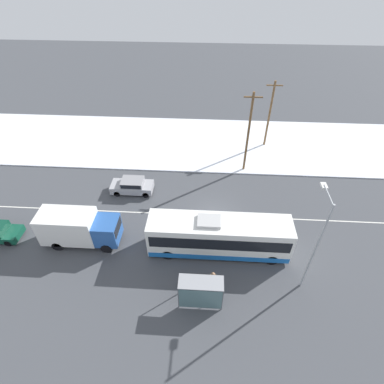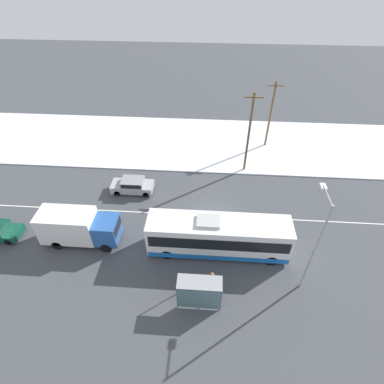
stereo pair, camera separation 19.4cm
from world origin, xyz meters
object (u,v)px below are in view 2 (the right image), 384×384
at_px(box_truck, 78,227).
at_px(bus_shelter, 199,292).
at_px(utility_pole_roadside, 249,133).
at_px(sedan_car, 133,185).
at_px(pedestrian_at_stop, 212,279).
at_px(utility_pole_snowlot, 271,114).
at_px(streetlamp, 317,237).
at_px(city_bus, 218,236).

bearing_deg(box_truck, bus_shelter, -26.80).
bearing_deg(bus_shelter, box_truck, 153.20).
bearing_deg(utility_pole_roadside, box_truck, -142.20).
relative_size(sedan_car, pedestrian_at_stop, 2.32).
bearing_deg(bus_shelter, sedan_car, 121.59).
xyz_separation_m(pedestrian_at_stop, utility_pole_snowlot, (6.31, 20.49, 3.12)).
distance_m(pedestrian_at_stop, utility_pole_roadside, 15.88).
bearing_deg(utility_pole_roadside, utility_pole_snowlot, 61.31).
distance_m(sedan_car, bus_shelter, 14.12).
relative_size(pedestrian_at_stop, utility_pole_roadside, 0.20).
height_order(box_truck, pedestrian_at_stop, box_truck).
bearing_deg(utility_pole_roadside, bus_shelter, -104.26).
distance_m(box_truck, bus_shelter, 11.60).
xyz_separation_m(sedan_car, streetlamp, (14.87, -9.58, 4.30)).
xyz_separation_m(pedestrian_at_stop, utility_pole_roadside, (3.36, 15.10, 3.56)).
height_order(box_truck, utility_pole_snowlot, utility_pole_snowlot).
height_order(city_bus, pedestrian_at_stop, city_bus).
xyz_separation_m(sedan_car, utility_pole_roadside, (11.58, 4.52, 3.85)).
xyz_separation_m(box_truck, utility_pole_snowlot, (17.50, 16.68, 2.51)).
relative_size(box_truck, utility_pole_snowlot, 0.80).
distance_m(sedan_car, pedestrian_at_stop, 13.40).
bearing_deg(pedestrian_at_stop, bus_shelter, -120.51).
relative_size(city_bus, streetlamp, 1.37).
height_order(sedan_car, streetlamp, streetlamp).
xyz_separation_m(box_truck, bus_shelter, (10.35, -5.23, -0.04)).
relative_size(bus_shelter, streetlamp, 0.37).
bearing_deg(city_bus, box_truck, 178.90).
bearing_deg(city_bus, utility_pole_snowlot, 70.80).
distance_m(box_truck, utility_pole_roadside, 18.66).
relative_size(box_truck, utility_pole_roadside, 0.72).
bearing_deg(sedan_car, city_bus, 141.02).
relative_size(sedan_car, streetlamp, 0.51).
distance_m(city_bus, utility_pole_roadside, 12.25).
height_order(pedestrian_at_stop, utility_pole_roadside, utility_pole_roadside).
relative_size(box_truck, streetlamp, 0.78).
xyz_separation_m(city_bus, sedan_car, (-8.65, 7.00, -0.89)).
bearing_deg(city_bus, bus_shelter, -104.17).
relative_size(city_bus, box_truck, 1.75).
distance_m(city_bus, streetlamp, 7.55).
height_order(city_bus, utility_pole_snowlot, utility_pole_snowlot).
bearing_deg(streetlamp, utility_pole_snowlot, 90.98).
distance_m(sedan_car, utility_pole_roadside, 13.01).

